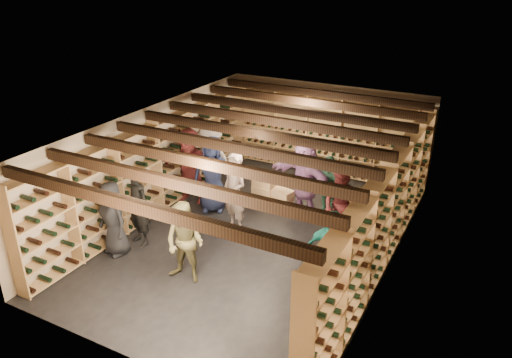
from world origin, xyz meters
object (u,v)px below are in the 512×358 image
object	(u,v)px
crate_loose	(351,207)
person_8	(341,206)
person_5	(190,165)
person_9	(210,160)
person_1	(138,207)
person_4	(330,258)
person_11	(304,178)
person_2	(185,243)
person_6	(212,174)
person_7	(234,193)
person_10	(328,189)
person_0	(113,219)
crate_stack_left	(263,192)
crate_stack_right	(281,200)

from	to	relation	value
crate_loose	person_8	size ratio (longest dim) A/B	0.31
person_5	person_9	bearing A→B (deg)	62.82
person_9	crate_loose	bearing A→B (deg)	4.85
person_1	crate_loose	bearing A→B (deg)	64.05
person_4	person_11	distance (m)	3.14
person_2	person_4	bearing A→B (deg)	9.89
person_6	person_7	bearing A→B (deg)	-56.23
person_7	person_10	distance (m)	2.06
person_0	person_6	xyz separation A→B (m)	(0.69, 2.48, 0.13)
crate_stack_left	person_5	xyz separation A→B (m)	(-1.66, -0.56, 0.57)
person_1	person_7	bearing A→B (deg)	62.01
crate_stack_left	person_9	bearing A→B (deg)	180.00
crate_stack_right	person_4	world-z (taller)	person_4
crate_loose	person_10	size ratio (longest dim) A/B	0.32
person_0	crate_loose	bearing A→B (deg)	62.93
crate_loose	person_2	size ratio (longest dim) A/B	0.32
person_9	person_11	xyz separation A→B (m)	(2.47, 0.00, 0.05)
person_2	person_7	world-z (taller)	person_7
crate_stack_left	crate_loose	size ratio (longest dim) A/B	1.36
person_6	person_4	bearing A→B (deg)	-52.59
person_8	person_11	world-z (taller)	person_11
crate_loose	person_10	xyz separation A→B (m)	(-0.34, -0.73, 0.69)
person_1	person_9	size ratio (longest dim) A/B	0.92
person_11	person_8	bearing A→B (deg)	-10.37
crate_loose	person_2	distance (m)	4.45
person_1	person_6	size ratio (longest dim) A/B	0.91
crate_stack_left	person_6	xyz separation A→B (m)	(-0.94, -0.71, 0.55)
person_4	person_6	size ratio (longest dim) A/B	0.98
crate_stack_left	person_6	distance (m)	1.30
crate_stack_left	person_7	world-z (taller)	person_7
person_1	person_2	xyz separation A→B (m)	(1.57, -0.61, -0.04)
person_2	person_6	xyz separation A→B (m)	(-1.06, 2.57, 0.12)
person_4	person_11	xyz separation A→B (m)	(-1.59, 2.71, 0.06)
crate_stack_left	person_11	world-z (taller)	person_11
person_8	person_1	bearing A→B (deg)	-133.42
person_2	person_10	distance (m)	3.59
crate_stack_right	crate_loose	world-z (taller)	crate_stack_right
person_4	person_5	size ratio (longest dim) A/B	0.96
person_4	person_10	bearing A→B (deg)	133.54
person_2	person_6	size ratio (longest dim) A/B	0.86
person_1	person_8	xyz separation A→B (m)	(3.55, 1.96, -0.01)
crate_stack_left	person_0	xyz separation A→B (m)	(-1.63, -3.19, 0.42)
person_0	person_5	distance (m)	2.64
crate_stack_left	person_4	distance (m)	3.80
person_1	person_5	world-z (taller)	person_5
person_5	person_11	distance (m)	2.73
person_8	crate_stack_right	bearing A→B (deg)	174.11
person_2	person_11	size ratio (longest dim) A/B	0.83
person_0	person_4	world-z (taller)	person_4
crate_stack_left	person_7	bearing A→B (deg)	-90.45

